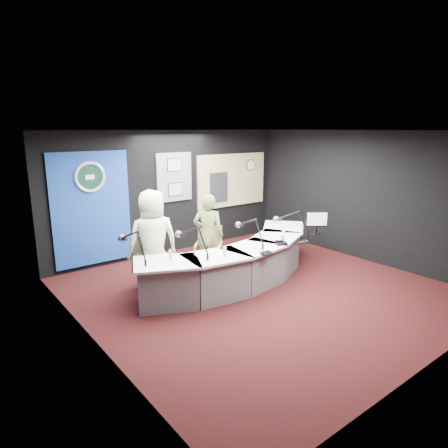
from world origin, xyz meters
TOP-DOWN VIEW (x-y plane):
  - ground at (0.00, 0.00)m, footprint 6.00×6.00m
  - ceiling at (0.00, 0.00)m, footprint 6.00×6.00m
  - wall_back at (0.00, 3.00)m, footprint 6.00×0.02m
  - wall_front at (0.00, -3.00)m, footprint 6.00×0.02m
  - wall_left at (-3.00, 0.00)m, footprint 0.02×6.00m
  - wall_right at (3.00, 0.00)m, footprint 0.02×6.00m
  - broadcast_desk at (-0.05, 0.55)m, footprint 4.50×1.90m
  - backdrop_panel at (-1.90, 2.97)m, footprint 1.60×0.05m
  - agency_seal at (-1.90, 2.93)m, footprint 0.63×0.07m
  - seal_center at (-1.90, 2.94)m, footprint 0.48×0.01m
  - pinboard at (0.05, 2.97)m, footprint 0.90×0.04m
  - framed_photo_upper at (0.05, 2.94)m, footprint 0.34×0.02m
  - framed_photo_lower at (0.05, 2.94)m, footprint 0.34×0.02m
  - booth_window_frame at (1.75, 2.97)m, footprint 2.12×0.06m
  - booth_glow at (1.75, 2.96)m, footprint 2.00×0.02m
  - equipment_rack at (1.30, 2.94)m, footprint 0.55×0.02m
  - wall_clock at (2.35, 2.94)m, footprint 0.28×0.01m
  - armchair_left at (-1.47, 1.21)m, footprint 0.61×0.61m
  - armchair_right at (-0.29, 1.18)m, footprint 0.84×0.84m
  - draped_jacket at (-1.51, 1.46)m, footprint 0.51×0.14m
  - person_man at (-1.47, 1.21)m, footprint 1.00×0.76m
  - person_woman at (-0.29, 1.18)m, footprint 0.69×0.70m
  - computer_monitor at (1.60, 0.11)m, footprint 0.41×0.30m
  - desk_phone at (0.53, 0.01)m, footprint 0.25×0.23m
  - headphones_near at (0.94, -0.16)m, footprint 0.21×0.21m
  - headphones_far at (-0.07, -0.20)m, footprint 0.24×0.24m
  - paper_stack at (-0.99, 0.37)m, footprint 0.23×0.30m
  - notepad at (-0.68, 0.10)m, footprint 0.21×0.29m
  - boom_mic_a at (-2.04, 0.79)m, footprint 0.23×0.73m
  - boom_mic_b at (-1.15, 0.43)m, footprint 0.30×0.71m
  - boom_mic_c at (0.02, 0.31)m, footprint 0.17×0.74m
  - boom_mic_d at (1.06, 0.27)m, footprint 0.49×0.62m
  - water_bottles at (0.04, 0.31)m, footprint 3.23×0.52m

SIDE VIEW (x-z plane):
  - ground at x=0.00m, z-range 0.00..0.00m
  - broadcast_desk at x=-0.05m, z-range 0.00..0.75m
  - armchair_left at x=-1.47m, z-range 0.00..1.01m
  - armchair_right at x=-0.29m, z-range 0.00..1.05m
  - draped_jacket at x=-1.51m, z-range 0.27..0.97m
  - paper_stack at x=-0.99m, z-range 0.75..0.75m
  - notepad at x=-0.68m, z-range 0.75..0.75m
  - headphones_near at x=0.94m, z-range 0.75..0.79m
  - headphones_far at x=-0.07m, z-range 0.75..0.79m
  - desk_phone at x=0.53m, z-range 0.75..0.80m
  - person_woman at x=-0.29m, z-range 0.00..1.63m
  - water_bottles at x=0.04m, z-range 0.75..0.93m
  - person_man at x=-1.47m, z-range 0.00..1.82m
  - boom_mic_a at x=-2.04m, z-range 0.75..1.35m
  - boom_mic_b at x=-1.15m, z-range 0.75..1.35m
  - boom_mic_c at x=0.02m, z-range 0.75..1.35m
  - boom_mic_d at x=1.06m, z-range 0.75..1.35m
  - computer_monitor at x=1.60m, z-range 0.91..1.23m
  - backdrop_panel at x=-1.90m, z-range 0.10..2.40m
  - wall_back at x=0.00m, z-range 0.00..2.80m
  - wall_front at x=0.00m, z-range 0.00..2.80m
  - wall_left at x=-3.00m, z-range 0.00..2.80m
  - wall_right at x=3.00m, z-range 0.00..2.80m
  - equipment_rack at x=1.30m, z-range 1.03..1.78m
  - framed_photo_lower at x=0.05m, z-range 1.33..1.60m
  - booth_window_frame at x=1.75m, z-range 0.89..2.21m
  - booth_glow at x=1.75m, z-range 0.95..2.15m
  - pinboard at x=0.05m, z-range 1.20..2.30m
  - agency_seal at x=-1.90m, z-range 1.58..2.21m
  - seal_center at x=-1.90m, z-range 1.66..2.14m
  - wall_clock at x=2.35m, z-range 1.76..2.04m
  - framed_photo_upper at x=0.05m, z-range 1.89..2.17m
  - ceiling at x=0.00m, z-range 2.79..2.81m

